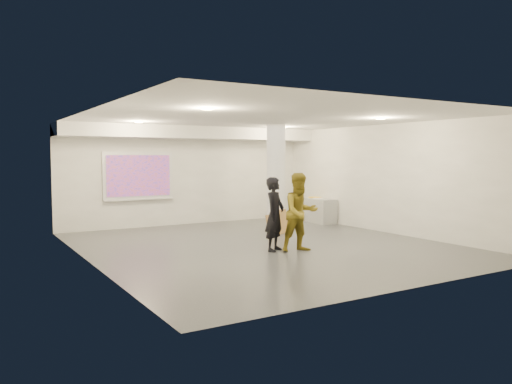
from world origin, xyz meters
TOP-DOWN VIEW (x-y plane):
  - floor at (0.00, 0.00)m, footprint 8.00×9.00m
  - ceiling at (0.00, 0.00)m, footprint 8.00×9.00m
  - wall_back at (0.00, 4.50)m, footprint 8.00×0.01m
  - wall_front at (0.00, -4.50)m, footprint 8.00×0.01m
  - wall_left at (-4.00, 0.00)m, footprint 0.01×9.00m
  - wall_right at (4.00, 0.00)m, footprint 0.01×9.00m
  - soffit_band at (0.00, 3.95)m, footprint 8.00×1.10m
  - downlight_nw at (-2.20, 2.50)m, footprint 0.22×0.22m
  - downlight_ne at (2.20, 2.50)m, footprint 0.22×0.22m
  - downlight_sw at (-2.20, -1.50)m, footprint 0.22×0.22m
  - downlight_se at (2.20, -1.50)m, footprint 0.22×0.22m
  - column at (1.50, 1.80)m, footprint 0.52×0.52m
  - projection_screen at (-1.60, 4.45)m, footprint 2.10×0.13m
  - credenza at (3.72, 2.70)m, footprint 0.60×1.34m
  - papers_stack at (3.66, 2.60)m, footprint 0.36×0.40m
  - postit_pad at (3.78, 2.94)m, footprint 0.33×0.39m
  - cardboard_back at (1.35, 1.39)m, footprint 0.62×0.33m
  - cardboard_front at (1.11, 1.26)m, footprint 0.52×0.23m
  - woman at (-0.16, -0.68)m, footprint 0.72×0.66m
  - man at (0.28, -1.04)m, footprint 0.92×0.75m

SIDE VIEW (x-z plane):
  - floor at x=0.00m, z-range -0.01..0.01m
  - cardboard_front at x=1.11m, z-range 0.00..0.55m
  - cardboard_back at x=1.35m, z-range 0.00..0.66m
  - credenza at x=3.72m, z-range 0.00..0.77m
  - papers_stack at x=3.66m, z-range 0.77..0.79m
  - postit_pad at x=3.78m, z-range 0.77..0.80m
  - woman at x=-0.16m, z-range 0.00..1.65m
  - man at x=0.28m, z-range 0.00..1.75m
  - wall_back at x=0.00m, z-range 0.00..3.00m
  - wall_front at x=0.00m, z-range 0.00..3.00m
  - wall_left at x=-4.00m, z-range 0.00..3.00m
  - wall_right at x=4.00m, z-range 0.00..3.00m
  - column at x=1.50m, z-range 0.00..3.00m
  - projection_screen at x=-1.60m, z-range 0.82..2.24m
  - soffit_band at x=0.00m, z-range 2.64..3.00m
  - downlight_nw at x=-2.20m, z-range 2.97..2.99m
  - downlight_ne at x=2.20m, z-range 2.97..2.99m
  - downlight_sw at x=-2.20m, z-range 2.97..2.99m
  - downlight_se at x=2.20m, z-range 2.97..2.99m
  - ceiling at x=0.00m, z-range 3.00..3.00m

